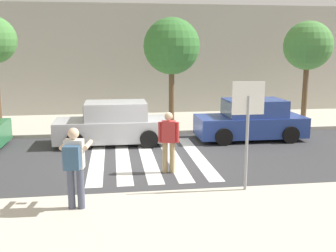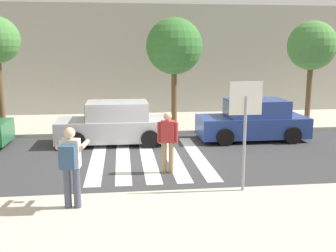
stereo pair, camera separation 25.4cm
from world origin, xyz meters
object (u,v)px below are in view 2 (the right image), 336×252
(parked_car_silver, at_px, (115,124))
(pedestrian_crossing, at_px, (168,139))
(stop_sign, at_px, (245,112))
(street_tree_east, at_px, (312,46))
(parked_car_blue, at_px, (253,121))
(photographer_with_backpack, at_px, (71,161))
(street_tree_center, at_px, (174,47))

(parked_car_silver, bearing_deg, pedestrian_crossing, -67.73)
(stop_sign, bearing_deg, street_tree_east, 55.78)
(parked_car_silver, bearing_deg, parked_car_blue, -0.00)
(stop_sign, distance_m, street_tree_east, 10.15)
(parked_car_blue, distance_m, street_tree_east, 5.18)
(stop_sign, height_order, parked_car_silver, stop_sign)
(parked_car_blue, xyz_separation_m, street_tree_east, (3.47, 2.61, 2.83))
(street_tree_east, bearing_deg, photographer_with_backpack, -136.88)
(stop_sign, distance_m, parked_car_blue, 6.22)
(stop_sign, distance_m, photographer_with_backpack, 4.02)
(stop_sign, xyz_separation_m, parked_car_blue, (2.17, 5.69, -1.29))
(parked_car_silver, bearing_deg, street_tree_east, 16.65)
(parked_car_blue, xyz_separation_m, street_tree_center, (-2.69, 2.67, 2.81))
(stop_sign, relative_size, street_tree_center, 0.56)
(street_tree_center, xyz_separation_m, street_tree_east, (6.16, -0.06, 0.02))
(stop_sign, bearing_deg, photographer_with_backpack, -170.92)
(stop_sign, relative_size, parked_car_silver, 0.63)
(pedestrian_crossing, distance_m, street_tree_east, 9.92)
(photographer_with_backpack, distance_m, street_tree_east, 13.26)
(stop_sign, distance_m, parked_car_silver, 6.59)
(parked_car_silver, xyz_separation_m, street_tree_center, (2.56, 2.67, 2.81))
(pedestrian_crossing, distance_m, parked_car_blue, 5.26)
(stop_sign, height_order, parked_car_blue, stop_sign)
(parked_car_silver, height_order, street_tree_center, street_tree_center)
(stop_sign, bearing_deg, parked_car_blue, 69.09)
(stop_sign, bearing_deg, parked_car_silver, 118.39)
(stop_sign, distance_m, pedestrian_crossing, 2.72)
(stop_sign, height_order, photographer_with_backpack, stop_sign)
(stop_sign, height_order, street_tree_center, street_tree_center)
(street_tree_center, bearing_deg, stop_sign, -86.47)
(photographer_with_backpack, xyz_separation_m, street_tree_center, (3.36, 8.98, 2.37))
(pedestrian_crossing, height_order, parked_car_blue, pedestrian_crossing)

